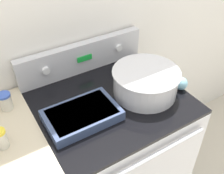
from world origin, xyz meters
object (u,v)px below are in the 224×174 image
object	(u,v)px
mixing_bowl	(146,81)
ladle	(178,82)
casserole_dish	(82,115)
spice_jar_blue_cap	(5,101)
spice_jar_yellow_cap	(1,139)

from	to	relation	value
mixing_bowl	ladle	world-z (taller)	mixing_bowl
ladle	casserole_dish	bearing A→B (deg)	174.75
ladle	spice_jar_blue_cap	size ratio (longest dim) A/B	3.71
spice_jar_yellow_cap	casserole_dish	bearing A→B (deg)	-2.93
mixing_bowl	spice_jar_blue_cap	world-z (taller)	mixing_bowl
casserole_dish	spice_jar_yellow_cap	xyz separation A→B (m)	(-0.36, 0.02, 0.03)
spice_jar_yellow_cap	spice_jar_blue_cap	bearing A→B (deg)	72.36
casserole_dish	spice_jar_yellow_cap	distance (m)	0.36
casserole_dish	ladle	bearing A→B (deg)	-5.25
spice_jar_blue_cap	ladle	bearing A→B (deg)	-19.64
mixing_bowl	spice_jar_blue_cap	size ratio (longest dim) A/B	3.97
casserole_dish	spice_jar_blue_cap	bearing A→B (deg)	138.77
mixing_bowl	spice_jar_blue_cap	xyz separation A→B (m)	(-0.65, 0.25, -0.02)
mixing_bowl	casserole_dish	distance (m)	0.37
mixing_bowl	casserole_dish	xyz separation A→B (m)	(-0.37, -0.00, -0.05)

